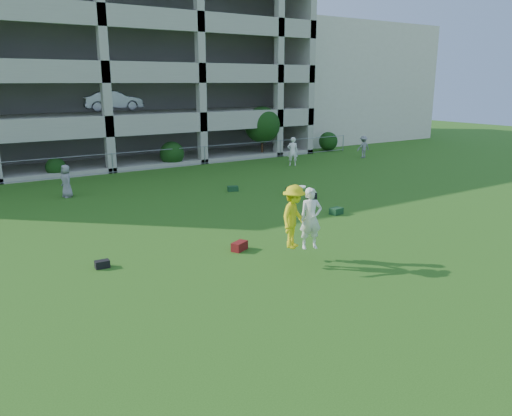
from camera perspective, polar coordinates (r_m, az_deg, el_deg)
ground at (r=13.87m, az=8.96°, el=-7.85°), size 100.00×100.00×0.00m
stucco_building at (r=49.09m, az=7.17°, el=13.94°), size 16.00×14.00×10.00m
bystander_c at (r=24.46m, az=-20.85°, el=2.89°), size 0.58×0.80×1.51m
bystander_e at (r=31.70m, az=4.20°, el=6.47°), size 0.79×0.71×1.81m
bystander_f at (r=35.76m, az=12.17°, el=6.85°), size 1.04×0.66×1.53m
bag_red_a at (r=15.78m, az=-1.90°, el=-4.37°), size 0.63×0.51×0.28m
bag_black_b at (r=15.01m, az=-17.16°, el=-6.14°), size 0.41×0.27×0.22m
bag_green_c at (r=20.28m, az=9.16°, el=-0.35°), size 0.55×0.42×0.26m
crate_d at (r=22.81m, az=6.38°, el=1.43°), size 0.38×0.38×0.30m
bag_black_e at (r=23.67m, az=4.18°, el=1.95°), size 0.67×0.53×0.30m
bag_green_g at (r=24.29m, az=-2.67°, el=2.23°), size 0.57×0.44×0.25m
frisbee_contest at (r=14.26m, az=4.88°, el=-1.04°), size 1.79×1.18×2.02m
parking_garage at (r=38.15m, az=-20.79°, el=14.62°), size 30.00×14.00×12.00m
fence at (r=30.09m, az=-16.09°, el=4.97°), size 36.06×0.06×1.20m
shrub_row at (r=32.25m, az=-8.75°, el=7.56°), size 34.38×2.52×3.50m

